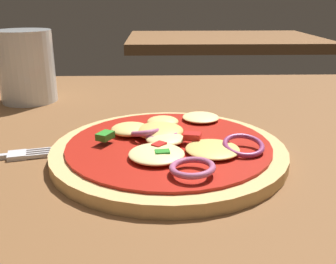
# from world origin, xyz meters

# --- Properties ---
(dining_table) EXTENTS (1.25, 0.92, 0.04)m
(dining_table) POSITION_xyz_m (0.00, 0.00, 0.02)
(dining_table) COLOR brown
(dining_table) RESTS_ON ground
(pizza) EXTENTS (0.24, 0.24, 0.03)m
(pizza) POSITION_xyz_m (-0.04, 0.04, 0.05)
(pizza) COLOR tan
(pizza) RESTS_ON dining_table
(beer_glass) EXTENTS (0.08, 0.08, 0.11)m
(beer_glass) POSITION_xyz_m (-0.25, 0.27, 0.08)
(beer_glass) COLOR silver
(beer_glass) RESTS_ON dining_table
(background_table) EXTENTS (0.75, 0.52, 0.04)m
(background_table) POSITION_xyz_m (0.22, 1.25, 0.02)
(background_table) COLOR brown
(background_table) RESTS_ON ground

